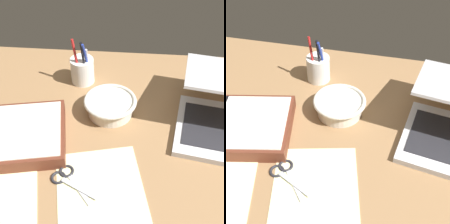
{
  "view_description": "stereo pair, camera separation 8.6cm",
  "coord_description": "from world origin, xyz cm",
  "views": [
    {
      "loc": [
        2.84,
        -53.74,
        67.72
      ],
      "look_at": [
        -2.57,
        8.59,
        9.0
      ],
      "focal_mm": 50.0,
      "sensor_mm": 36.0,
      "label": 1
    },
    {
      "loc": [
        11.3,
        -52.41,
        67.72
      ],
      "look_at": [
        -2.57,
        8.59,
        9.0
      ],
      "focal_mm": 50.0,
      "sensor_mm": 36.0,
      "label": 2
    }
  ],
  "objects": [
    {
      "name": "scissors",
      "position": [
        -12.4,
        -9.37,
        2.34
      ],
      "size": [
        12.59,
        11.24,
        0.8
      ],
      "rotation": [
        0.0,
        0.0,
        -0.67
      ],
      "color": "#B7B7BC",
      "rests_on": "desk_top"
    },
    {
      "name": "bowl",
      "position": [
        -3.71,
        15.73,
        5.01
      ],
      "size": [
        15.88,
        15.88,
        5.37
      ],
      "color": "silver",
      "rests_on": "desk_top"
    },
    {
      "name": "desk_top",
      "position": [
        0.0,
        0.0,
        1.0
      ],
      "size": [
        140.0,
        100.0,
        2.0
      ],
      "primitive_type": "cube",
      "color": "#936D47",
      "rests_on": "ground"
    },
    {
      "name": "pen_cup",
      "position": [
        -14.41,
        30.78,
        6.61
      ],
      "size": [
        7.79,
        7.79,
        16.66
      ],
      "color": "white",
      "rests_on": "desk_top"
    },
    {
      "name": "paper_sheet_front",
      "position": [
        -3.28,
        -13.34,
        2.08
      ],
      "size": [
        26.92,
        31.93,
        0.16
      ],
      "primitive_type": "cube",
      "rotation": [
        0.0,
        0.0,
        0.24
      ],
      "color": "#F4EFB2",
      "rests_on": "desk_top"
    }
  ]
}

